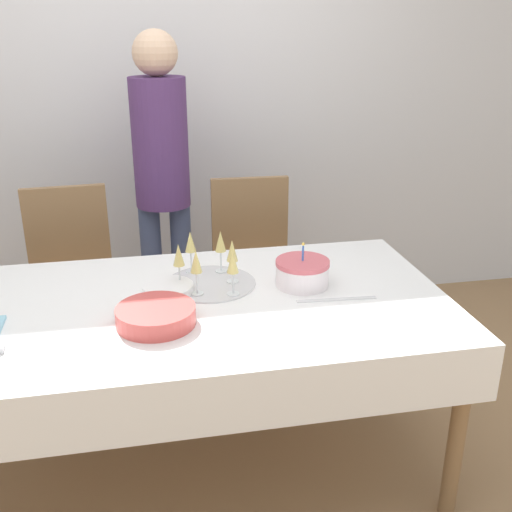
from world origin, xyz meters
TOP-DOWN VIEW (x-y plane):
  - ground_plane at (0.00, 0.00)m, footprint 12.00×12.00m
  - wall_back at (0.00, 1.51)m, footprint 8.00×0.05m
  - dining_table at (0.00, 0.00)m, footprint 2.02×1.02m
  - dining_chair_far_left at (-0.45, 0.83)m, footprint 0.45×0.45m
  - dining_chair_far_right at (0.45, 0.83)m, footprint 0.43×0.43m
  - birthday_cake at (0.50, 0.07)m, footprint 0.21×0.21m
  - champagne_tray at (0.15, 0.15)m, footprint 0.36×0.36m
  - plate_stack_main at (-0.07, -0.15)m, footprint 0.27×0.27m
  - plate_stack_dessert at (-0.02, 0.09)m, footprint 0.19×0.19m
  - cake_knife at (0.59, -0.09)m, footprint 0.30×0.04m
  - person_standing at (0.02, 1.04)m, footprint 0.28×0.28m

SIDE VIEW (x-z plane):
  - ground_plane at x=0.00m, z-range 0.00..0.00m
  - dining_chair_far_left at x=-0.45m, z-range 0.05..1.00m
  - dining_chair_far_right at x=0.45m, z-range 0.05..1.00m
  - dining_table at x=0.00m, z-range 0.27..1.00m
  - cake_knife at x=0.59m, z-range 0.74..0.74m
  - plate_stack_dessert at x=-0.02m, z-range 0.74..0.77m
  - plate_stack_main at x=-0.07m, z-range 0.74..0.80m
  - birthday_cake at x=0.50m, z-range 0.70..0.88m
  - champagne_tray at x=0.15m, z-range 0.72..0.90m
  - person_standing at x=0.02m, z-range 0.17..1.84m
  - wall_back at x=0.00m, z-range 0.00..2.70m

